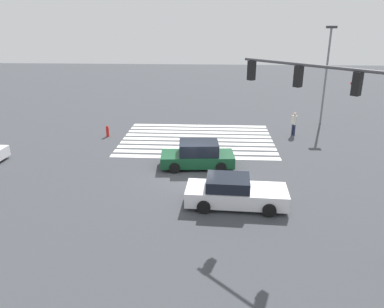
{
  "coord_description": "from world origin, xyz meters",
  "views": [
    {
      "loc": [
        -1.14,
        19.75,
        8.53
      ],
      "look_at": [
        0.0,
        0.0,
        1.33
      ],
      "focal_mm": 35.0,
      "sensor_mm": 36.0,
      "label": 1
    }
  ],
  "objects_px": {
    "street_light_pole_a": "(327,67)",
    "fire_hydrant": "(107,131)",
    "car_0": "(198,155)",
    "car_2": "(235,193)",
    "pedestrian": "(294,123)",
    "traffic_signal_mast": "(345,113)"
  },
  "relations": [
    {
      "from": "street_light_pole_a",
      "to": "fire_hydrant",
      "type": "relative_size",
      "value": 9.27
    },
    {
      "from": "car_0",
      "to": "street_light_pole_a",
      "type": "distance_m",
      "value": 15.12
    },
    {
      "from": "car_2",
      "to": "fire_hydrant",
      "type": "bearing_deg",
      "value": 133.27
    },
    {
      "from": "car_2",
      "to": "fire_hydrant",
      "type": "distance_m",
      "value": 14.03
    },
    {
      "from": "street_light_pole_a",
      "to": "car_2",
      "type": "bearing_deg",
      "value": 62.21
    },
    {
      "from": "car_0",
      "to": "car_2",
      "type": "bearing_deg",
      "value": 107.67
    },
    {
      "from": "fire_hydrant",
      "to": "car_2",
      "type": "bearing_deg",
      "value": 130.56
    },
    {
      "from": "car_2",
      "to": "pedestrian",
      "type": "xyz_separation_m",
      "value": [
        -5.1,
        -11.77,
        0.35
      ]
    },
    {
      "from": "traffic_signal_mast",
      "to": "pedestrian",
      "type": "bearing_deg",
      "value": -50.38
    },
    {
      "from": "pedestrian",
      "to": "fire_hydrant",
      "type": "bearing_deg",
      "value": -44.1
    },
    {
      "from": "traffic_signal_mast",
      "to": "car_0",
      "type": "bearing_deg",
      "value": -7.38
    },
    {
      "from": "car_2",
      "to": "street_light_pole_a",
      "type": "bearing_deg",
      "value": 64.92
    },
    {
      "from": "traffic_signal_mast",
      "to": "fire_hydrant",
      "type": "xyz_separation_m",
      "value": [
        12.87,
        -13.21,
        -4.83
      ]
    },
    {
      "from": "traffic_signal_mast",
      "to": "street_light_pole_a",
      "type": "relative_size",
      "value": 0.89
    },
    {
      "from": "car_0",
      "to": "traffic_signal_mast",
      "type": "bearing_deg",
      "value": 123.25
    },
    {
      "from": "car_2",
      "to": "street_light_pole_a",
      "type": "relative_size",
      "value": 0.62
    },
    {
      "from": "car_0",
      "to": "fire_hydrant",
      "type": "height_order",
      "value": "car_0"
    },
    {
      "from": "car_2",
      "to": "street_light_pole_a",
      "type": "xyz_separation_m",
      "value": [
        -8.11,
        -15.39,
        4.12
      ]
    },
    {
      "from": "car_2",
      "to": "fire_hydrant",
      "type": "xyz_separation_m",
      "value": [
        9.12,
        -10.66,
        -0.23
      ]
    },
    {
      "from": "car_2",
      "to": "fire_hydrant",
      "type": "relative_size",
      "value": 5.71
    },
    {
      "from": "car_2",
      "to": "car_0",
      "type": "bearing_deg",
      "value": 114.75
    },
    {
      "from": "pedestrian",
      "to": "traffic_signal_mast",
      "type": "bearing_deg",
      "value": 36.03
    }
  ]
}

